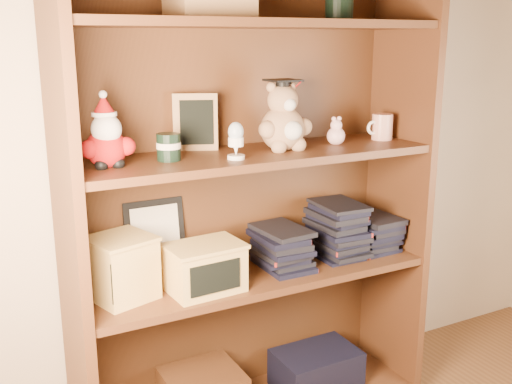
# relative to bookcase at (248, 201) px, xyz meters

# --- Properties ---
(bookcase) EXTENTS (1.20, 0.35, 1.60)m
(bookcase) POSITION_rel_bookcase_xyz_m (0.00, 0.00, 0.00)
(bookcase) COLOR #512D17
(bookcase) RESTS_ON ground
(shelf_lower) EXTENTS (1.14, 0.33, 0.02)m
(shelf_lower) POSITION_rel_bookcase_xyz_m (0.00, -0.05, -0.24)
(shelf_lower) COLOR #512D17
(shelf_lower) RESTS_ON ground
(shelf_upper) EXTENTS (1.14, 0.33, 0.02)m
(shelf_upper) POSITION_rel_bookcase_xyz_m (0.00, -0.05, 0.16)
(shelf_upper) COLOR #512D17
(shelf_upper) RESTS_ON ground
(santa_plush) EXTENTS (0.15, 0.11, 0.22)m
(santa_plush) POSITION_rel_bookcase_xyz_m (-0.47, -0.06, 0.25)
(santa_plush) COLOR #A50F0F
(santa_plush) RESTS_ON shelf_upper
(teachers_tin) EXTENTS (0.07, 0.07, 0.08)m
(teachers_tin) POSITION_rel_bookcase_xyz_m (-0.28, -0.05, 0.21)
(teachers_tin) COLOR black
(teachers_tin) RESTS_ON shelf_upper
(chalkboard_plaque) EXTENTS (0.14, 0.10, 0.18)m
(chalkboard_plaque) POSITION_rel_bookcase_xyz_m (-0.15, 0.06, 0.26)
(chalkboard_plaque) COLOR #9E7547
(chalkboard_plaque) RESTS_ON shelf_upper
(egg_cup) EXTENTS (0.05, 0.05, 0.11)m
(egg_cup) POSITION_rel_bookcase_xyz_m (-0.10, -0.13, 0.23)
(egg_cup) COLOR white
(egg_cup) RESTS_ON shelf_upper
(grad_teddy_bear) EXTENTS (0.19, 0.16, 0.23)m
(grad_teddy_bear) POSITION_rel_bookcase_xyz_m (0.10, -0.06, 0.26)
(grad_teddy_bear) COLOR #A77E58
(grad_teddy_bear) RESTS_ON shelf_upper
(pink_figurine) EXTENTS (0.06, 0.06, 0.10)m
(pink_figurine) POSITION_rel_bookcase_xyz_m (0.31, -0.05, 0.21)
(pink_figurine) COLOR beige
(pink_figurine) RESTS_ON shelf_upper
(teacher_mug) EXTENTS (0.10, 0.07, 0.09)m
(teacher_mug) POSITION_rel_bookcase_xyz_m (0.50, -0.05, 0.22)
(teacher_mug) COLOR silver
(teacher_mug) RESTS_ON shelf_upper
(certificate_frame) EXTENTS (0.20, 0.05, 0.25)m
(certificate_frame) POSITION_rel_bookcase_xyz_m (-0.29, 0.09, -0.11)
(certificate_frame) COLOR black
(certificate_frame) RESTS_ON shelf_lower
(treats_box) EXTENTS (0.22, 0.22, 0.19)m
(treats_box) POSITION_rel_bookcase_xyz_m (-0.44, -0.05, -0.13)
(treats_box) COLOR #DAB059
(treats_box) RESTS_ON shelf_lower
(pencils_box) EXTENTS (0.24, 0.18, 0.15)m
(pencils_box) POSITION_rel_bookcase_xyz_m (-0.21, -0.12, -0.15)
(pencils_box) COLOR #DAB059
(pencils_box) RESTS_ON shelf_lower
(book_stack_left) EXTENTS (0.14, 0.20, 0.13)m
(book_stack_left) POSITION_rel_bookcase_xyz_m (0.09, -0.05, -0.16)
(book_stack_left) COLOR black
(book_stack_left) RESTS_ON shelf_lower
(book_stack_mid) EXTENTS (0.14, 0.20, 0.19)m
(book_stack_mid) POSITION_rel_bookcase_xyz_m (0.32, -0.05, -0.13)
(book_stack_mid) COLOR black
(book_stack_mid) RESTS_ON shelf_lower
(book_stack_right) EXTENTS (0.14, 0.20, 0.13)m
(book_stack_right) POSITION_rel_bookcase_xyz_m (0.48, -0.05, -0.16)
(book_stack_right) COLOR black
(book_stack_right) RESTS_ON shelf_lower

